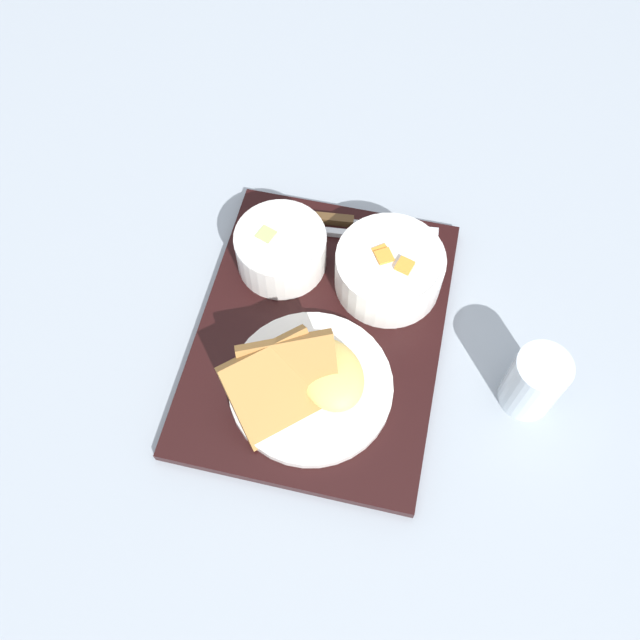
{
  "coord_description": "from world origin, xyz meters",
  "views": [
    {
      "loc": [
        0.37,
        0.11,
        0.77
      ],
      "look_at": [
        0.0,
        0.0,
        0.04
      ],
      "focal_mm": 38.0,
      "sensor_mm": 36.0,
      "label": 1
    }
  ],
  "objects_px": {
    "plate_main": "(307,383)",
    "knife": "(349,222)",
    "spoon": "(351,234)",
    "bowl_soup": "(281,248)",
    "bowl_salad": "(389,269)",
    "glass_water": "(533,384)"
  },
  "relations": [
    {
      "from": "knife",
      "to": "spoon",
      "type": "xyz_separation_m",
      "value": [
        0.02,
        0.01,
        0.0
      ]
    },
    {
      "from": "spoon",
      "to": "bowl_soup",
      "type": "bearing_deg",
      "value": -147.71
    },
    {
      "from": "knife",
      "to": "bowl_salad",
      "type": "bearing_deg",
      "value": -55.83
    },
    {
      "from": "plate_main",
      "to": "knife",
      "type": "bearing_deg",
      "value": -175.86
    },
    {
      "from": "bowl_salad",
      "to": "spoon",
      "type": "relative_size",
      "value": 1.03
    },
    {
      "from": "plate_main",
      "to": "glass_water",
      "type": "relative_size",
      "value": 2.14
    },
    {
      "from": "plate_main",
      "to": "spoon",
      "type": "relative_size",
      "value": 1.47
    },
    {
      "from": "bowl_soup",
      "to": "plate_main",
      "type": "xyz_separation_m",
      "value": [
        0.16,
        0.09,
        -0.01
      ]
    },
    {
      "from": "plate_main",
      "to": "glass_water",
      "type": "distance_m",
      "value": 0.26
    },
    {
      "from": "glass_water",
      "to": "bowl_soup",
      "type": "bearing_deg",
      "value": -105.39
    },
    {
      "from": "plate_main",
      "to": "bowl_salad",
      "type": "bearing_deg",
      "value": 162.5
    },
    {
      "from": "plate_main",
      "to": "spoon",
      "type": "distance_m",
      "value": 0.23
    },
    {
      "from": "bowl_salad",
      "to": "knife",
      "type": "distance_m",
      "value": 0.11
    },
    {
      "from": "bowl_salad",
      "to": "bowl_soup",
      "type": "relative_size",
      "value": 1.17
    },
    {
      "from": "plate_main",
      "to": "knife",
      "type": "relative_size",
      "value": 1.08
    },
    {
      "from": "plate_main",
      "to": "knife",
      "type": "distance_m",
      "value": 0.25
    },
    {
      "from": "bowl_soup",
      "to": "plate_main",
      "type": "bearing_deg",
      "value": 27.45
    },
    {
      "from": "plate_main",
      "to": "spoon",
      "type": "bearing_deg",
      "value": -177.51
    },
    {
      "from": "knife",
      "to": "spoon",
      "type": "distance_m",
      "value": 0.02
    },
    {
      "from": "bowl_soup",
      "to": "glass_water",
      "type": "relative_size",
      "value": 1.28
    },
    {
      "from": "bowl_salad",
      "to": "knife",
      "type": "xyz_separation_m",
      "value": [
        -0.08,
        -0.07,
        -0.03
      ]
    },
    {
      "from": "spoon",
      "to": "glass_water",
      "type": "bearing_deg",
      "value": -40.17
    }
  ]
}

